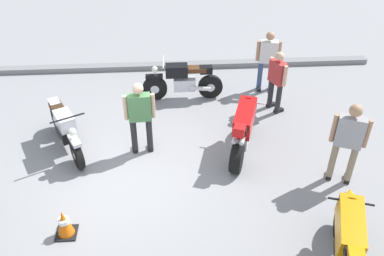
% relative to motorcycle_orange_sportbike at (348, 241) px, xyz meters
% --- Properties ---
extents(ground_plane, '(40.00, 40.00, 0.00)m').
position_rel_motorcycle_orange_sportbike_xyz_m(ground_plane, '(-3.57, 2.59, -0.59)').
color(ground_plane, gray).
extents(curb_edge, '(14.00, 0.30, 0.15)m').
position_rel_motorcycle_orange_sportbike_xyz_m(curb_edge, '(-3.57, 7.19, -0.52)').
color(curb_edge, gray).
rests_on(curb_edge, ground).
extents(motorcycle_orange_sportbike, '(0.88, 1.92, 1.14)m').
position_rel_motorcycle_orange_sportbike_xyz_m(motorcycle_orange_sportbike, '(0.00, 0.00, 0.00)').
color(motorcycle_orange_sportbike, black).
rests_on(motorcycle_orange_sportbike, ground).
extents(motorcycle_silver_cruiser, '(1.07, 1.91, 1.09)m').
position_rel_motorcycle_orange_sportbike_xyz_m(motorcycle_silver_cruiser, '(-4.89, 3.42, -0.07)').
color(motorcycle_silver_cruiser, black).
rests_on(motorcycle_silver_cruiser, ground).
extents(motorcycle_red_sportbike, '(0.93, 1.90, 1.14)m').
position_rel_motorcycle_orange_sportbike_xyz_m(motorcycle_red_sportbike, '(-1.08, 3.08, 0.00)').
color(motorcycle_red_sportbike, black).
rests_on(motorcycle_red_sportbike, ground).
extents(motorcycle_black_cruiser, '(2.09, 0.70, 1.09)m').
position_rel_motorcycle_orange_sportbike_xyz_m(motorcycle_black_cruiser, '(-2.25, 5.39, -0.07)').
color(motorcycle_black_cruiser, black).
rests_on(motorcycle_black_cruiser, ground).
extents(person_in_white_shirt, '(0.65, 0.35, 1.65)m').
position_rel_motorcycle_orange_sportbike_xyz_m(person_in_white_shirt, '(-0.00, 5.74, 0.34)').
color(person_in_white_shirt, '#384772').
rests_on(person_in_white_shirt, ground).
extents(person_in_red_shirt, '(0.45, 0.60, 1.58)m').
position_rel_motorcycle_orange_sportbike_xyz_m(person_in_red_shirt, '(-0.01, 4.68, 0.29)').
color(person_in_red_shirt, '#262628').
rests_on(person_in_red_shirt, ground).
extents(person_in_gray_shirt, '(0.66, 0.46, 1.78)m').
position_rel_motorcycle_orange_sportbike_xyz_m(person_in_gray_shirt, '(0.68, 1.98, 0.43)').
color(person_in_gray_shirt, gray).
rests_on(person_in_gray_shirt, ground).
extents(person_in_green_shirt, '(0.65, 0.33, 1.68)m').
position_rel_motorcycle_orange_sportbike_xyz_m(person_in_green_shirt, '(-3.24, 3.19, 0.36)').
color(person_in_green_shirt, '#262628').
rests_on(person_in_green_shirt, ground).
extents(traffic_cone, '(0.36, 0.36, 0.53)m').
position_rel_motorcycle_orange_sportbike_xyz_m(traffic_cone, '(-4.50, 0.95, -0.33)').
color(traffic_cone, black).
rests_on(traffic_cone, ground).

